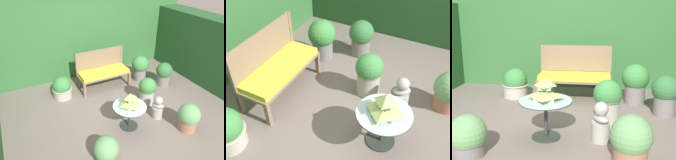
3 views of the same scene
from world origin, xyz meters
The scene contains 14 objects.
ground centered at (0.00, 0.00, 0.00)m, with size 30.00×30.00×0.00m, color #75665B.
foliage_hedge_back centered at (0.00, 2.50, 1.15)m, with size 6.40×0.94×2.29m, color #336633.
foliage_hedge_right centered at (2.85, 0.22, 0.90)m, with size 0.70×3.63×1.79m, color #285628.
garden_bench centered at (0.14, 1.14, 0.41)m, with size 1.36×0.55×0.49m.
bench_backrest centered at (0.14, 1.39, 0.69)m, with size 1.36×0.06×0.99m.
patio_table centered at (-0.08, -0.55, 0.41)m, with size 0.68×0.68×0.52m.
pagoda_birdhouse centered at (-0.08, -0.55, 0.64)m, with size 0.35×0.35×0.29m.
garden_bust centered at (0.63, -0.57, 0.24)m, with size 0.27×0.30×0.53m.
potted_plant_table_near centered at (-0.89, -1.12, 0.22)m, with size 0.45×0.45×0.49m.
potted_plant_patio_mid centered at (0.94, -1.16, 0.30)m, with size 0.45×0.45×0.59m.
potted_plant_hedge_corner centered at (1.24, 1.06, 0.39)m, with size 0.48×0.48×0.72m.
potted_plant_bench_left centered at (0.72, -0.03, 0.37)m, with size 0.42×0.42×0.68m.
potted_plant_bench_right centered at (1.64, 0.49, 0.35)m, with size 0.44×0.44×0.66m.
potted_plant_path_edge centered at (-1.01, 1.16, 0.26)m, with size 0.50×0.50×0.56m.
Camera 1 is at (-2.00, -3.54, 3.13)m, focal length 35.00 mm.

